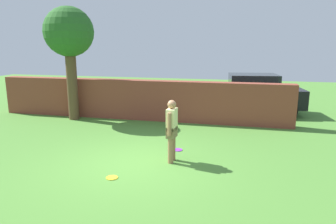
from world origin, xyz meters
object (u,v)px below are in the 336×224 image
object	(u,v)px
tree	(69,35)
frisbee_yellow	(112,178)
car	(253,94)
person	(172,128)
frisbee_purple	(178,150)

from	to	relation	value
tree	frisbee_yellow	bearing A→B (deg)	-52.74
car	tree	bearing A→B (deg)	13.46
frisbee_yellow	car	bearing A→B (deg)	67.26
tree	person	distance (m)	6.60
person	frisbee_yellow	bearing A→B (deg)	142.72
person	car	bearing A→B (deg)	-15.95
tree	car	bearing A→B (deg)	21.27
person	frisbee_yellow	world-z (taller)	person
frisbee_purple	frisbee_yellow	bearing A→B (deg)	-115.71
tree	frisbee_purple	bearing A→B (deg)	-29.69
person	tree	bearing A→B (deg)	55.61
person	frisbee_purple	world-z (taller)	person
frisbee_yellow	frisbee_purple	world-z (taller)	same
tree	person	xyz separation A→B (m)	(4.90, -3.68, -2.42)
tree	frisbee_yellow	size ratio (longest dim) A/B	16.34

